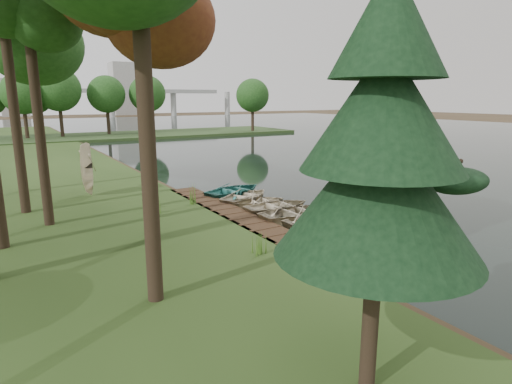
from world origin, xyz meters
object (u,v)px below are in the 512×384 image
rowboat_0 (352,235)px  rowboat_1 (338,225)px  boardwalk (243,221)px  stored_rowboat (90,190)px  pine_tree (381,146)px  rowboat_2 (314,218)px

rowboat_0 → rowboat_1: rowboat_1 is taller
boardwalk → rowboat_1: size_ratio=4.00×
rowboat_0 → rowboat_1: 1.37m
stored_rowboat → pine_tree: 21.34m
rowboat_2 → boardwalk: bearing=53.3°
boardwalk → rowboat_2: (2.72, -2.02, 0.23)m
rowboat_1 → pine_tree: 11.70m
rowboat_2 → rowboat_1: bearing=-178.5°
rowboat_1 → pine_tree: size_ratio=0.51×
rowboat_1 → pine_tree: bearing=138.4°
rowboat_0 → pine_tree: size_ratio=0.46×
stored_rowboat → boardwalk: bearing=-151.5°
boardwalk → rowboat_0: (2.35, -4.94, 0.27)m
rowboat_1 → pine_tree: (-6.73, -8.37, 4.66)m
rowboat_0 → pine_tree: 10.57m
stored_rowboat → pine_tree: pine_tree is taller
rowboat_2 → stored_rowboat: bearing=36.6°
rowboat_1 → rowboat_0: bearing=159.4°
rowboat_1 → rowboat_2: size_ratio=1.25×
rowboat_2 → rowboat_0: bearing=172.6°
rowboat_2 → stored_rowboat: (-8.09, 10.83, 0.24)m
rowboat_0 → stored_rowboat: bearing=7.9°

